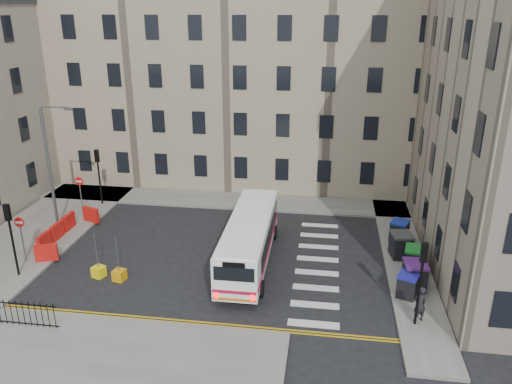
% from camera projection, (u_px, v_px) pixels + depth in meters
% --- Properties ---
extents(ground, '(120.00, 120.00, 0.00)m').
position_uv_depth(ground, '(249.00, 258.00, 29.17)').
color(ground, black).
rests_on(ground, ground).
extents(pavement_north, '(36.00, 3.20, 0.15)m').
position_uv_depth(pavement_north, '(189.00, 198.00, 37.93)').
color(pavement_north, slate).
rests_on(pavement_north, ground).
extents(pavement_east, '(2.40, 26.00, 0.15)m').
position_uv_depth(pavement_east, '(399.00, 237.00, 31.63)').
color(pavement_east, slate).
rests_on(pavement_east, ground).
extents(pavement_west, '(6.00, 22.00, 0.15)m').
position_uv_depth(pavement_west, '(36.00, 234.00, 31.98)').
color(pavement_west, slate).
rests_on(pavement_west, ground).
extents(pavement_sw, '(20.00, 6.00, 0.15)m').
position_uv_depth(pavement_sw, '(46.00, 356.00, 20.83)').
color(pavement_sw, slate).
rests_on(pavement_sw, ground).
extents(terrace_north, '(38.30, 10.80, 17.20)m').
position_uv_depth(terrace_north, '(195.00, 73.00, 41.48)').
color(terrace_north, tan).
rests_on(terrace_north, ground).
extents(traffic_light_east, '(0.28, 0.22, 4.10)m').
position_uv_depth(traffic_light_east, '(422.00, 271.00, 21.90)').
color(traffic_light_east, black).
rests_on(traffic_light_east, pavement_east).
extents(traffic_light_nw, '(0.28, 0.22, 4.10)m').
position_uv_depth(traffic_light_nw, '(98.00, 168.00, 35.83)').
color(traffic_light_nw, black).
rests_on(traffic_light_nw, pavement_west).
extents(traffic_light_sw, '(0.28, 0.22, 4.10)m').
position_uv_depth(traffic_light_sw, '(10.00, 229.00, 26.09)').
color(traffic_light_sw, black).
rests_on(traffic_light_sw, pavement_west).
extents(streetlamp, '(0.50, 0.22, 8.14)m').
position_uv_depth(streetlamp, '(49.00, 167.00, 31.28)').
color(streetlamp, '#595B5E').
rests_on(streetlamp, pavement_west).
extents(no_entry_north, '(0.60, 0.08, 3.00)m').
position_uv_depth(no_entry_north, '(80.00, 188.00, 34.32)').
color(no_entry_north, '#595B5E').
rests_on(no_entry_north, pavement_west).
extents(no_entry_south, '(0.60, 0.08, 3.00)m').
position_uv_depth(no_entry_south, '(21.00, 230.00, 27.83)').
color(no_entry_south, '#595B5E').
rests_on(no_entry_south, pavement_west).
extents(roadworks_barriers, '(1.66, 6.26, 1.00)m').
position_uv_depth(roadworks_barriers, '(62.00, 231.00, 31.02)').
color(roadworks_barriers, red).
rests_on(roadworks_barriers, pavement_west).
extents(bus, '(2.55, 9.89, 2.67)m').
position_uv_depth(bus, '(249.00, 238.00, 28.10)').
color(bus, white).
rests_on(bus, ground).
extents(wheelie_bin_a, '(1.28, 1.36, 1.19)m').
position_uv_depth(wheelie_bin_a, '(408.00, 285.00, 24.86)').
color(wheelie_bin_a, black).
rests_on(wheelie_bin_a, pavement_east).
extents(wheelie_bin_b, '(1.21, 1.37, 1.43)m').
position_uv_depth(wheelie_bin_b, '(414.00, 275.00, 25.55)').
color(wheelie_bin_b, black).
rests_on(wheelie_bin_b, pavement_east).
extents(wheelie_bin_c, '(1.31, 1.44, 1.39)m').
position_uv_depth(wheelie_bin_c, '(415.00, 259.00, 27.18)').
color(wheelie_bin_c, black).
rests_on(wheelie_bin_c, pavement_east).
extents(wheelie_bin_d, '(1.33, 1.47, 1.45)m').
position_uv_depth(wheelie_bin_d, '(401.00, 245.00, 28.76)').
color(wheelie_bin_d, black).
rests_on(wheelie_bin_d, pavement_east).
extents(wheelie_bin_e, '(1.37, 1.45, 1.26)m').
position_uv_depth(wheelie_bin_e, '(399.00, 230.00, 30.84)').
color(wheelie_bin_e, black).
rests_on(wheelie_bin_e, pavement_east).
extents(pedestrian, '(0.77, 0.67, 1.77)m').
position_uv_depth(pedestrian, '(420.00, 304.00, 22.77)').
color(pedestrian, black).
rests_on(pedestrian, pavement_east).
extents(bollard_yellow, '(0.77, 0.77, 0.60)m').
position_uv_depth(bollard_yellow, '(99.00, 272.00, 27.03)').
color(bollard_yellow, yellow).
rests_on(bollard_yellow, ground).
extents(bollard_chevron, '(0.71, 0.71, 0.60)m').
position_uv_depth(bollard_chevron, '(119.00, 275.00, 26.68)').
color(bollard_chevron, orange).
rests_on(bollard_chevron, ground).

